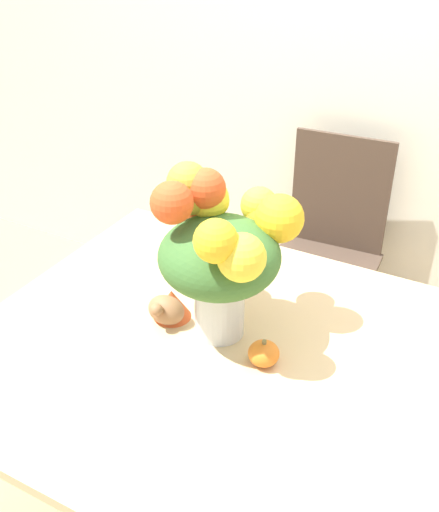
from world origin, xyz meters
TOP-DOWN VIEW (x-y plane):
  - wall_back at (0.00, 1.23)m, footprint 8.00×0.06m
  - dining_table at (0.00, 0.00)m, footprint 1.37×1.14m
  - flower_vase at (-0.06, 0.08)m, footprint 0.36×0.41m
  - pumpkin at (0.11, -0.00)m, footprint 0.08×0.08m
  - turkey_figurine at (-0.20, 0.04)m, footprint 0.11×0.15m
  - dining_chair_near_window at (-0.04, 0.97)m, footprint 0.44×0.44m

SIDE VIEW (x-z plane):
  - dining_chair_near_window at x=-0.04m, z-range 0.02..0.98m
  - dining_table at x=0.00m, z-range 0.29..1.02m
  - pumpkin at x=0.11m, z-range 0.73..0.80m
  - turkey_figurine at x=-0.20m, z-range 0.73..0.82m
  - flower_vase at x=-0.06m, z-range 0.76..1.23m
  - wall_back at x=0.00m, z-range 0.00..2.70m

